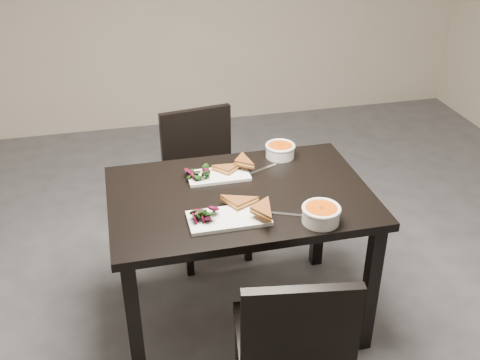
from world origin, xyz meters
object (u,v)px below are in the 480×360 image
at_px(soup_bowl_near, 321,213).
at_px(soup_bowl_far, 280,150).
at_px(chair_near, 293,343).
at_px(table, 240,211).
at_px(plate_near, 229,218).
at_px(plate_far, 218,176).
at_px(chair_far, 203,174).

bearing_deg(soup_bowl_near, soup_bowl_far, 89.27).
distance_m(chair_near, soup_bowl_far, 1.08).
xyz_separation_m(table, plate_near, (-0.10, -0.20, 0.11)).
xyz_separation_m(soup_bowl_near, plate_far, (-0.34, 0.48, -0.03)).
relative_size(plate_near, soup_bowl_far, 2.26).
distance_m(table, plate_near, 0.25).
distance_m(chair_near, plate_near, 0.58).
bearing_deg(soup_bowl_near, chair_near, -121.11).
height_order(chair_near, plate_far, chair_near).
xyz_separation_m(chair_far, plate_near, (-0.04, -0.89, 0.27)).
xyz_separation_m(chair_near, plate_far, (-0.11, 0.87, 0.27)).
bearing_deg(plate_near, soup_bowl_near, -15.19).
xyz_separation_m(chair_far, soup_bowl_far, (0.34, -0.37, 0.30)).
distance_m(plate_near, soup_bowl_near, 0.39).
xyz_separation_m(chair_far, soup_bowl_near, (0.34, -0.99, 0.31)).
bearing_deg(soup_bowl_near, chair_far, 108.69).
height_order(soup_bowl_near, plate_far, soup_bowl_near).
relative_size(plate_near, soup_bowl_near, 2.09).
xyz_separation_m(plate_near, plate_far, (0.03, 0.38, -0.00)).
height_order(chair_near, soup_bowl_near, chair_near).
relative_size(table, chair_near, 1.41).
xyz_separation_m(table, chair_near, (0.04, -0.70, -0.17)).
height_order(table, plate_far, plate_far).
distance_m(chair_far, soup_bowl_far, 0.59).
bearing_deg(table, soup_bowl_near, -47.81).
height_order(chair_far, plate_far, chair_far).
xyz_separation_m(chair_near, plate_near, (-0.14, 0.49, 0.27)).
distance_m(plate_near, soup_bowl_far, 0.64).
xyz_separation_m(chair_far, plate_far, (-0.01, -0.51, 0.27)).
bearing_deg(plate_far, table, -68.87).
relative_size(plate_near, plate_far, 1.17).
bearing_deg(chair_far, soup_bowl_near, -79.72).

